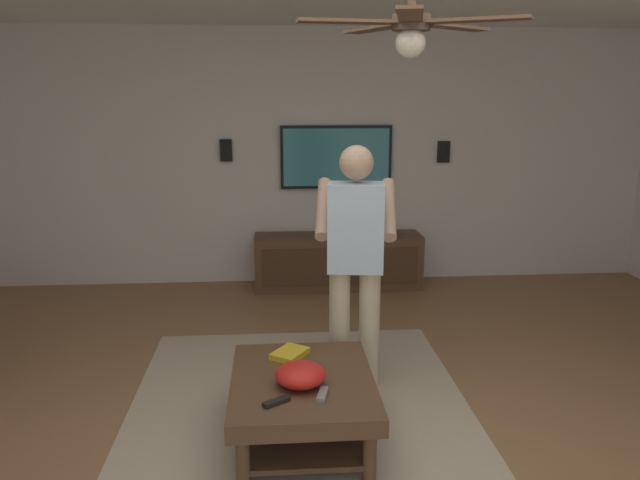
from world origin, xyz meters
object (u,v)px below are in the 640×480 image
Objects in this scene: remote_grey at (323,394)px; ceiling_fan at (411,28)px; remote_white at (301,372)px; wall_speaker_right at (226,150)px; tv at (336,157)px; wall_speaker_left at (444,152)px; coffee_table at (303,395)px; remote_black at (276,402)px; bowl at (301,375)px; person_standing at (355,253)px; media_console at (338,261)px; book at (290,354)px; vase_round at (372,225)px.

ceiling_fan is (0.38, -0.49, 1.87)m from remote_grey.
wall_speaker_right is (3.11, 0.61, 0.99)m from remote_white.
tv is 1.13m from wall_speaker_left.
ceiling_fan is at bearing 160.90° from wall_speaker_left.
coffee_table is at bearing -9.12° from tv.
wall_speaker_left is (3.46, -1.78, 0.96)m from remote_black.
bowl is at bearing 170.92° from coffee_table.
tv is 0.70× the size of person_standing.
coffee_table is 2.96m from media_console.
tv is (3.15, -0.51, 1.03)m from coffee_table.
remote_grey is (-0.28, -0.10, 0.00)m from remote_white.
coffee_table is 2.08m from ceiling_fan.
ceiling_fan reaches higher than remote_white.
bowl reaches higher than book.
vase_round is 1.09m from wall_speaker_left.
book reaches higher than remote_white.
remote_black is 0.59m from book.
media_console is at bearing 102.68° from wall_speaker_left.
bowl is at bearing 160.98° from person_standing.
coffee_table is 0.87× the size of tv.
coffee_table is at bearing -133.12° from book.
book is (0.25, 0.05, 0.01)m from remote_white.
person_standing is at bearing -3.13° from media_console.
wall_speaker_right is at bearing 79.45° from vase_round.
remote_grey is at bearing -7.46° from media_console.
tv is 5.21× the size of vase_round.
remote_black is 3.63m from wall_speaker_right.
person_standing reaches higher than bowl.
wall_speaker_right reaches higher than wall_speaker_left.
wall_speaker_right reaches higher than coffee_table.
bowl is at bearing 153.15° from wall_speaker_left.
coffee_table is 0.13m from remote_white.
book is at bearing 149.41° from wall_speaker_left.
remote_black is at bearing 162.52° from vase_round.
person_standing is 2.70m from wall_speaker_right.
media_console is 11.33× the size of remote_white.
remote_white is 0.68× the size of wall_speaker_left.
wall_speaker_right is (0.27, 1.47, 0.74)m from vase_round.
remote_grey is at bearing -128.33° from book.
book is at bearing -12.26° from media_console.
bowl is at bearing 23.22° from remote_black.
remote_white and remote_black have the same top height.
remote_white is at bearing 163.12° from vase_round.
vase_round is at bearing 86.68° from media_console.
ceiling_fan reaches higher than vase_round.
remote_black is (-0.34, 0.14, 0.00)m from remote_white.
coffee_table is at bearing 103.98° from ceiling_fan.
person_standing is 1.11m from remote_grey.
person_standing is at bearing 167.91° from vase_round.
ceiling_fan is at bearing 174.48° from vase_round.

